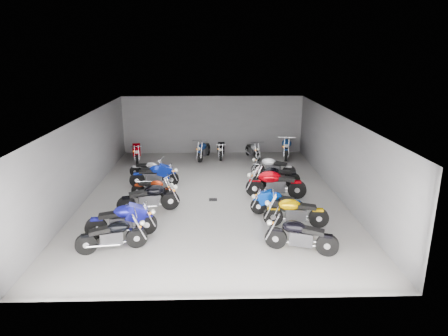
% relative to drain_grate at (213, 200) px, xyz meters
% --- Properties ---
extents(ground, '(14.00, 14.00, 0.00)m').
position_rel_drain_grate_xyz_m(ground, '(0.00, 0.50, -0.01)').
color(ground, gray).
rests_on(ground, ground).
extents(wall_back, '(10.00, 0.10, 3.20)m').
position_rel_drain_grate_xyz_m(wall_back, '(0.00, 7.50, 1.59)').
color(wall_back, slate).
rests_on(wall_back, ground).
extents(wall_left, '(0.10, 14.00, 3.20)m').
position_rel_drain_grate_xyz_m(wall_left, '(-5.00, 0.50, 1.59)').
color(wall_left, slate).
rests_on(wall_left, ground).
extents(wall_right, '(0.10, 14.00, 3.20)m').
position_rel_drain_grate_xyz_m(wall_right, '(5.00, 0.50, 1.59)').
color(wall_right, slate).
rests_on(wall_right, ground).
extents(ceiling, '(10.00, 14.00, 0.04)m').
position_rel_drain_grate_xyz_m(ceiling, '(0.00, 0.50, 3.21)').
color(ceiling, black).
rests_on(ceiling, wall_back).
extents(drain_grate, '(0.32, 0.32, 0.01)m').
position_rel_drain_grate_xyz_m(drain_grate, '(0.00, 0.00, 0.00)').
color(drain_grate, black).
rests_on(drain_grate, ground).
extents(motorcycle_left_a, '(2.00, 0.68, 0.90)m').
position_rel_drain_grate_xyz_m(motorcycle_left_a, '(-2.92, -4.04, 0.48)').
color(motorcycle_left_a, black).
rests_on(motorcycle_left_a, ground).
extents(motorcycle_left_b, '(2.22, 0.55, 0.98)m').
position_rel_drain_grate_xyz_m(motorcycle_left_b, '(-2.84, -3.08, 0.53)').
color(motorcycle_left_b, black).
rests_on(motorcycle_left_b, ground).
extents(motorcycle_left_c, '(2.20, 0.82, 0.99)m').
position_rel_drain_grate_xyz_m(motorcycle_left_c, '(-2.29, -1.16, 0.54)').
color(motorcycle_left_c, black).
rests_on(motorcycle_left_c, ground).
extents(motorcycle_left_d, '(1.78, 0.72, 0.81)m').
position_rel_drain_grate_xyz_m(motorcycle_left_d, '(-2.33, 0.10, 0.44)').
color(motorcycle_left_d, black).
rests_on(motorcycle_left_d, ground).
extents(motorcycle_left_e, '(2.10, 0.44, 0.92)m').
position_rel_drain_grate_xyz_m(motorcycle_left_e, '(-2.48, 1.63, 0.50)').
color(motorcycle_left_e, black).
rests_on(motorcycle_left_e, ground).
extents(motorcycle_left_f, '(1.80, 0.76, 0.82)m').
position_rel_drain_grate_xyz_m(motorcycle_left_f, '(-2.89, 2.68, 0.44)').
color(motorcycle_left_f, black).
rests_on(motorcycle_left_f, ground).
extents(motorcycle_right_a, '(2.05, 0.83, 0.93)m').
position_rel_drain_grate_xyz_m(motorcycle_right_a, '(2.52, -4.25, 0.50)').
color(motorcycle_right_a, black).
rests_on(motorcycle_right_a, ground).
extents(motorcycle_right_b, '(2.15, 0.49, 0.95)m').
position_rel_drain_grate_xyz_m(motorcycle_right_b, '(2.71, -2.52, 0.51)').
color(motorcycle_right_b, black).
rests_on(motorcycle_right_b, ground).
extents(motorcycle_right_c, '(1.91, 0.56, 0.85)m').
position_rel_drain_grate_xyz_m(motorcycle_right_c, '(2.26, -1.57, 0.46)').
color(motorcycle_right_c, black).
rests_on(motorcycle_right_c, ground).
extents(motorcycle_right_d, '(2.39, 0.58, 1.05)m').
position_rel_drain_grate_xyz_m(motorcycle_right_d, '(2.46, 0.19, 0.57)').
color(motorcycle_right_d, black).
rests_on(motorcycle_right_d, ground).
extents(motorcycle_right_e, '(2.16, 0.72, 0.97)m').
position_rel_drain_grate_xyz_m(motorcycle_right_e, '(2.60, 1.13, 0.52)').
color(motorcycle_right_e, black).
rests_on(motorcycle_right_e, ground).
extents(motorcycle_right_f, '(2.00, 0.79, 0.91)m').
position_rel_drain_grate_xyz_m(motorcycle_right_f, '(2.74, 2.78, 0.49)').
color(motorcycle_right_f, black).
rests_on(motorcycle_right_f, ground).
extents(motorcycle_back_a, '(0.55, 2.11, 0.93)m').
position_rel_drain_grate_xyz_m(motorcycle_back_a, '(-3.99, 5.80, 0.50)').
color(motorcycle_back_a, black).
rests_on(motorcycle_back_a, ground).
extents(motorcycle_back_c, '(0.66, 2.04, 0.91)m').
position_rel_drain_grate_xyz_m(motorcycle_back_c, '(-0.49, 6.14, 0.49)').
color(motorcycle_back_c, black).
rests_on(motorcycle_back_c, ground).
extents(motorcycle_back_d, '(0.42, 1.94, 0.85)m').
position_rel_drain_grate_xyz_m(motorcycle_back_d, '(0.47, 6.34, 0.46)').
color(motorcycle_back_d, black).
rests_on(motorcycle_back_d, ground).
extents(motorcycle_back_e, '(0.62, 1.84, 0.82)m').
position_rel_drain_grate_xyz_m(motorcycle_back_e, '(2.14, 6.15, 0.44)').
color(motorcycle_back_e, black).
rests_on(motorcycle_back_e, ground).
extents(motorcycle_back_f, '(0.64, 2.36, 1.04)m').
position_rel_drain_grate_xyz_m(motorcycle_back_f, '(3.99, 6.30, 0.56)').
color(motorcycle_back_f, black).
rests_on(motorcycle_back_f, ground).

